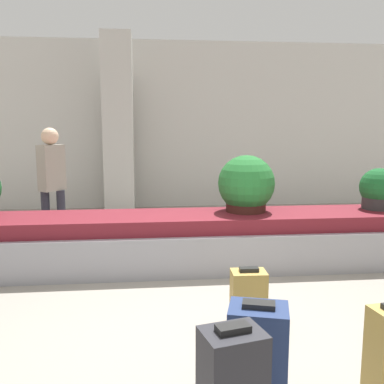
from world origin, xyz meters
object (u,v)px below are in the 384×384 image
(suitcase_1, at_px, (257,354))
(potted_plant_0, at_px, (246,186))
(potted_plant_2, at_px, (379,190))
(pillar, at_px, (118,125))
(traveler_0, at_px, (52,177))
(suitcase_2, at_px, (248,302))

(suitcase_1, distance_m, potted_plant_0, 2.68)
(potted_plant_2, bearing_deg, pillar, 136.68)
(suitcase_1, height_order, traveler_0, traveler_0)
(suitcase_2, bearing_deg, traveler_0, 129.05)
(suitcase_2, relative_size, potted_plant_0, 0.81)
(suitcase_1, relative_size, suitcase_2, 1.14)
(suitcase_2, xyz_separation_m, potted_plant_0, (0.38, 1.75, 0.65))
(pillar, distance_m, potted_plant_0, 3.54)
(traveler_0, bearing_deg, suitcase_2, -103.62)
(suitcase_1, xyz_separation_m, potted_plant_2, (2.12, 2.54, 0.55))
(potted_plant_0, xyz_separation_m, traveler_0, (-2.37, 0.90, 0.02))
(pillar, distance_m, suitcase_1, 5.87)
(potted_plant_0, relative_size, potted_plant_2, 1.34)
(pillar, relative_size, potted_plant_2, 6.55)
(suitcase_2, distance_m, potted_plant_0, 1.91)
(pillar, relative_size, suitcase_2, 6.05)
(traveler_0, bearing_deg, potted_plant_0, -71.40)
(potted_plant_2, height_order, traveler_0, traveler_0)
(suitcase_2, bearing_deg, potted_plant_0, 79.97)
(pillar, distance_m, traveler_0, 2.37)
(potted_plant_0, bearing_deg, traveler_0, 159.20)
(suitcase_2, xyz_separation_m, potted_plant_2, (1.98, 1.74, 0.58))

